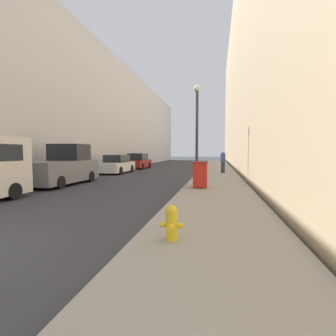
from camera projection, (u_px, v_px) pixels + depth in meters
The scene contains 10 objects.
sidewalk_right at pixel (217, 174), 20.65m from camera, with size 3.09×60.00×0.15m.
building_left_glass at pixel (78, 118), 31.18m from camera, with size 12.00×60.00×11.74m.
building_right_stone at pixel (295, 74), 26.50m from camera, with size 12.00×60.00×19.46m.
fire_hydrant at pixel (172, 222), 4.83m from camera, with size 0.45×0.34×0.65m.
trash_bin at pixel (200, 174), 11.97m from camera, with size 0.64×0.70×1.18m.
lamppost at pixel (197, 126), 15.69m from camera, with size 0.41×0.41×5.62m.
pickup_truck at pixel (63, 168), 14.42m from camera, with size 2.12×5.00×2.24m.
parked_sedan_near at pixel (117, 165), 22.10m from camera, with size 1.80×4.57×1.55m.
parked_sedan_far at pixel (138, 162), 28.38m from camera, with size 1.98×4.60×1.65m.
pedestrian_on_sidewalk at pixel (223, 161), 20.55m from camera, with size 0.36×0.23×1.78m.
Camera 1 is at (5.55, -2.94, 1.78)m, focal length 28.00 mm.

